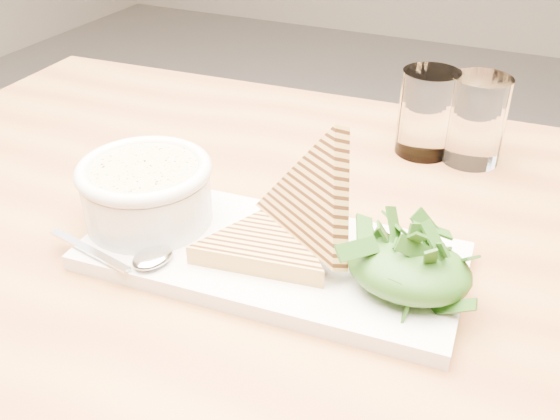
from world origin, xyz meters
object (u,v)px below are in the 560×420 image
at_px(platter, 271,256).
at_px(glass_far, 476,120).
at_px(soup_bowl, 148,198).
at_px(table_top, 287,245).
at_px(glass_near, 427,113).

relative_size(platter, glass_far, 3.34).
bearing_deg(platter, glass_far, 65.91).
bearing_deg(soup_bowl, table_top, 26.52).
relative_size(table_top, platter, 3.14).
bearing_deg(table_top, soup_bowl, -153.48).
distance_m(table_top, glass_near, 0.27).
height_order(table_top, soup_bowl, soup_bowl).
bearing_deg(glass_far, soup_bowl, -131.70).
relative_size(platter, soup_bowl, 2.81).
bearing_deg(soup_bowl, glass_far, 48.30).
height_order(table_top, glass_far, glass_far).
bearing_deg(platter, glass_near, 75.89).
xyz_separation_m(platter, glass_far, (0.14, 0.30, 0.05)).
bearing_deg(glass_near, table_top, -109.70).
height_order(soup_bowl, glass_near, glass_near).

